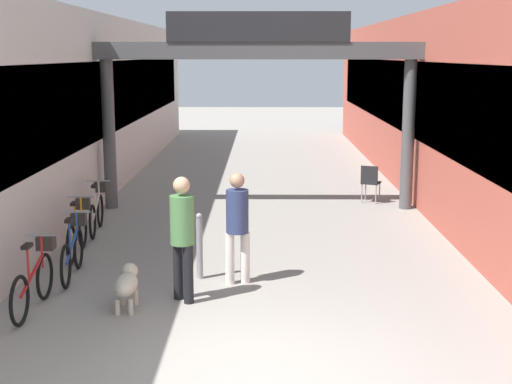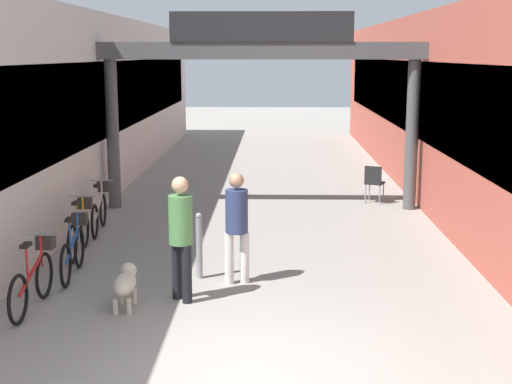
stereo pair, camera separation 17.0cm
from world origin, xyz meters
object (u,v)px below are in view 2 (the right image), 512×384
(pedestrian_companion, at_px, (237,221))
(bollard_post_metal, at_px, (199,245))
(pedestrian_with_dog, at_px, (181,230))
(cafe_chair_black_nearer, at_px, (374,181))
(bicycle_silver_farthest, at_px, (100,209))
(dog_on_leash, at_px, (125,283))
(bicycle_red_nearest, at_px, (34,277))
(bicycle_orange_third, at_px, (80,229))
(bicycle_blue_second, at_px, (74,248))

(pedestrian_companion, xyz_separation_m, bollard_post_metal, (-0.60, 0.23, -0.45))
(pedestrian_with_dog, bearing_deg, pedestrian_companion, 47.58)
(bollard_post_metal, height_order, cafe_chair_black_nearer, bollard_post_metal)
(bicycle_silver_farthest, bearing_deg, pedestrian_with_dog, -61.93)
(pedestrian_companion, bearing_deg, dog_on_leash, -143.20)
(dog_on_leash, height_order, bicycle_silver_farthest, bicycle_silver_farthest)
(pedestrian_with_dog, height_order, bollard_post_metal, pedestrian_with_dog)
(bicycle_red_nearest, height_order, bollard_post_metal, bollard_post_metal)
(pedestrian_companion, bearing_deg, bicycle_orange_third, 150.73)
(pedestrian_companion, distance_m, bicycle_blue_second, 2.68)
(pedestrian_companion, distance_m, cafe_chair_black_nearer, 6.72)
(bollard_post_metal, bearing_deg, dog_on_leash, -123.51)
(pedestrian_companion, relative_size, dog_on_leash, 2.21)
(pedestrian_with_dog, height_order, bicycle_silver_farthest, pedestrian_with_dog)
(dog_on_leash, bearing_deg, bicycle_orange_third, 116.73)
(bicycle_red_nearest, bearing_deg, pedestrian_with_dog, 9.52)
(pedestrian_companion, distance_m, bollard_post_metal, 0.78)
(pedestrian_companion, bearing_deg, bicycle_red_nearest, -157.32)
(bicycle_silver_farthest, distance_m, bollard_post_metal, 3.77)
(bicycle_silver_farthest, bearing_deg, bollard_post_metal, -52.59)
(pedestrian_companion, distance_m, bicycle_silver_farthest, 4.36)
(bicycle_orange_third, relative_size, cafe_chair_black_nearer, 1.90)
(bicycle_silver_farthest, xyz_separation_m, cafe_chair_black_nearer, (5.79, 2.82, 0.10))
(bicycle_orange_third, xyz_separation_m, cafe_chair_black_nearer, (5.75, 4.44, 0.10))
(bicycle_silver_farthest, bearing_deg, pedestrian_companion, -48.12)
(dog_on_leash, distance_m, bicycle_silver_farthest, 4.55)
(pedestrian_companion, xyz_separation_m, dog_on_leash, (-1.48, -1.11, -0.62))
(dog_on_leash, bearing_deg, cafe_chair_black_nearer, 58.46)
(bicycle_orange_third, distance_m, cafe_chair_black_nearer, 7.27)
(pedestrian_with_dog, relative_size, bicycle_orange_third, 1.06)
(dog_on_leash, distance_m, bicycle_blue_second, 1.84)
(pedestrian_companion, relative_size, bicycle_silver_farthest, 1.01)
(bicycle_red_nearest, relative_size, bollard_post_metal, 1.61)
(cafe_chair_black_nearer, bearing_deg, pedestrian_companion, -115.69)
(cafe_chair_black_nearer, bearing_deg, pedestrian_with_dog, -118.02)
(pedestrian_with_dog, xyz_separation_m, bicycle_orange_third, (-2.11, 2.40, -0.60))
(pedestrian_with_dog, distance_m, pedestrian_companion, 1.10)
(bollard_post_metal, xyz_separation_m, cafe_chair_black_nearer, (3.50, 5.81, 0.01))
(bicycle_red_nearest, distance_m, cafe_chair_black_nearer, 9.13)
(bicycle_red_nearest, bearing_deg, pedestrian_companion, 22.68)
(pedestrian_companion, relative_size, bicycle_red_nearest, 1.01)
(bicycle_orange_third, bearing_deg, bicycle_blue_second, -78.90)
(pedestrian_with_dog, height_order, bicycle_blue_second, pedestrian_with_dog)
(bicycle_red_nearest, bearing_deg, bollard_post_metal, 32.67)
(dog_on_leash, xyz_separation_m, bicycle_orange_third, (-1.36, 2.70, 0.08))
(dog_on_leash, distance_m, cafe_chair_black_nearer, 8.39)
(pedestrian_companion, bearing_deg, cafe_chair_black_nearer, 64.31)
(dog_on_leash, relative_size, bicycle_silver_farthest, 0.46)
(bicycle_orange_third, bearing_deg, dog_on_leash, -63.27)
(bicycle_red_nearest, xyz_separation_m, cafe_chair_black_nearer, (5.64, 7.18, 0.10))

